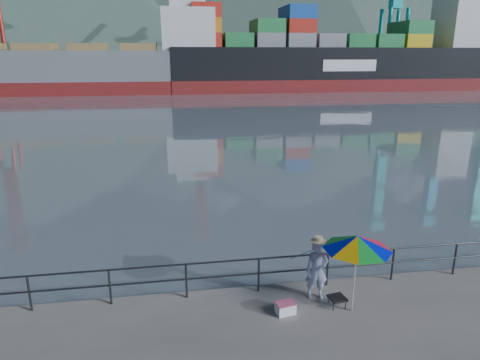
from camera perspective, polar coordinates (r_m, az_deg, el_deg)
name	(u,v)px	position (r m, az deg, el deg)	size (l,w,h in m)	color
harbor_water	(173,76)	(138.87, -8.98, 13.56)	(500.00, 280.00, 0.00)	slate
far_dock	(218,83)	(102.54, -3.02, 12.80)	(200.00, 40.00, 0.40)	#514F4C
guardrail	(223,277)	(12.02, -2.29, -12.83)	(22.00, 0.06, 1.03)	#2D3033
port_cranes	(320,7)	(98.63, 10.64, 21.73)	(116.00, 28.00, 38.40)	#B23123
container_stacks	(309,69)	(108.24, 9.17, 14.46)	(58.00, 8.40, 7.80)	#194CA5
fisherman	(317,270)	(11.90, 10.20, -11.74)	(0.60, 0.40, 1.66)	#34568A
beach_umbrella	(357,243)	(11.04, 15.38, -8.06)	(2.28, 2.28, 2.11)	white
folding_stool	(337,301)	(11.97, 12.81, -15.50)	(0.48, 0.48, 0.28)	black
cooler_bag	(285,309)	(11.49, 6.06, -16.68)	(0.47, 0.32, 0.27)	white
fishing_rod	(302,282)	(12.99, 8.28, -13.26)	(0.02, 0.02, 1.85)	black
bulk_carrier	(107,68)	(80.25, -17.36, 14.07)	(50.68, 8.77, 14.50)	maroon
container_ship	(347,58)	(87.12, 14.11, 15.54)	(63.37, 10.56, 18.10)	maroon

